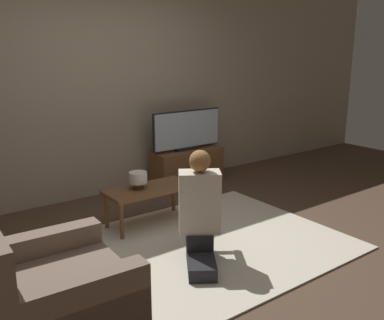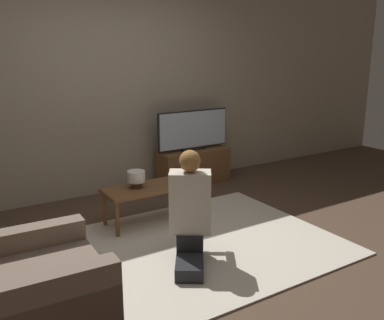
{
  "view_description": "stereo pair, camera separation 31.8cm",
  "coord_description": "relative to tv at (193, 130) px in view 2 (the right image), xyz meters",
  "views": [
    {
      "loc": [
        -2.12,
        -2.82,
        1.74
      ],
      "look_at": [
        0.49,
        0.73,
        0.6
      ],
      "focal_mm": 40.0,
      "sensor_mm": 36.0,
      "label": 1
    },
    {
      "loc": [
        -1.86,
        -3.0,
        1.74
      ],
      "look_at": [
        0.49,
        0.73,
        0.6
      ],
      "focal_mm": 40.0,
      "sensor_mm": 36.0,
      "label": 2
    }
  ],
  "objects": [
    {
      "name": "table_lamp",
      "position": [
        -1.23,
        -0.88,
        -0.22
      ],
      "size": [
        0.18,
        0.18,
        0.17
      ],
      "color": "#4C3823",
      "rests_on": "coffee_table"
    },
    {
      "name": "armchair",
      "position": [
        -2.57,
        -2.17,
        -0.43
      ],
      "size": [
        0.88,
        0.86,
        0.86
      ],
      "rotation": [
        0.0,
        0.0,
        1.53
      ],
      "color": "#7A6656",
      "rests_on": "ground_plane"
    },
    {
      "name": "wall_back",
      "position": [
        -1.08,
        0.3,
        0.58
      ],
      "size": [
        10.0,
        0.06,
        2.6
      ],
      "color": "tan",
      "rests_on": "ground_plane"
    },
    {
      "name": "tv_stand",
      "position": [
        0.0,
        -0.0,
        -0.49
      ],
      "size": [
        0.96,
        0.36,
        0.46
      ],
      "color": "brown",
      "rests_on": "ground_plane"
    },
    {
      "name": "person_kneeling",
      "position": [
        -1.19,
        -1.83,
        -0.26
      ],
      "size": [
        0.66,
        0.82,
        0.95
      ],
      "rotation": [
        0.0,
        0.0,
        2.56
      ],
      "color": "#232328",
      "rests_on": "rug"
    },
    {
      "name": "ground_plane",
      "position": [
        -1.08,
        -1.63,
        -0.72
      ],
      "size": [
        10.0,
        10.0,
        0.0
      ],
      "primitive_type": "plane",
      "color": "brown"
    },
    {
      "name": "rug",
      "position": [
        -1.08,
        -1.63,
        -0.72
      ],
      "size": [
        2.66,
        1.95,
        0.02
      ],
      "color": "beige",
      "rests_on": "ground_plane"
    },
    {
      "name": "tv",
      "position": [
        0.0,
        0.0,
        0.0
      ],
      "size": [
        1.03,
        0.08,
        0.52
      ],
      "color": "black",
      "rests_on": "tv_stand"
    },
    {
      "name": "coffee_table",
      "position": [
        -1.13,
        -0.92,
        -0.37
      ],
      "size": [
        0.88,
        0.41,
        0.4
      ],
      "color": "brown",
      "rests_on": "ground_plane"
    }
  ]
}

